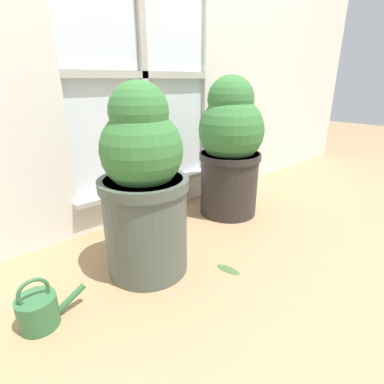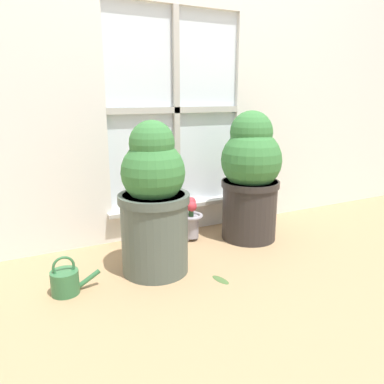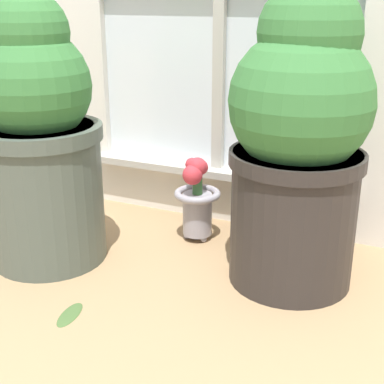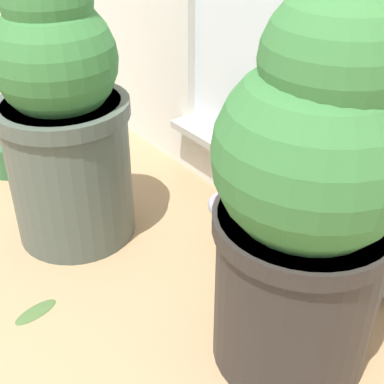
% 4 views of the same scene
% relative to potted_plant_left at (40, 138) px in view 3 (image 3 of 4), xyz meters
% --- Properties ---
extents(ground_plane, '(10.00, 10.00, 0.00)m').
position_rel_potted_plant_left_xyz_m(ground_plane, '(0.34, -0.19, -0.36)').
color(ground_plane, tan).
extents(potted_plant_left, '(0.35, 0.35, 0.75)m').
position_rel_potted_plant_left_xyz_m(potted_plant_left, '(0.00, 0.00, 0.00)').
color(potted_plant_left, '#4C564C').
rests_on(potted_plant_left, ground_plane).
extents(potted_plant_right, '(0.36, 0.36, 0.77)m').
position_rel_potted_plant_left_xyz_m(potted_plant_right, '(0.68, 0.16, 0.03)').
color(potted_plant_right, '#2D2826').
rests_on(potted_plant_right, ground_plane).
extents(flower_vase, '(0.14, 0.14, 0.27)m').
position_rel_potted_plant_left_xyz_m(flower_vase, '(0.34, 0.29, -0.22)').
color(flower_vase, '#99939E').
rests_on(flower_vase, ground_plane).
extents(fallen_leaf, '(0.06, 0.12, 0.01)m').
position_rel_potted_plant_left_xyz_m(fallen_leaf, '(0.24, -0.23, -0.36)').
color(fallen_leaf, '#476633').
rests_on(fallen_leaf, ground_plane).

